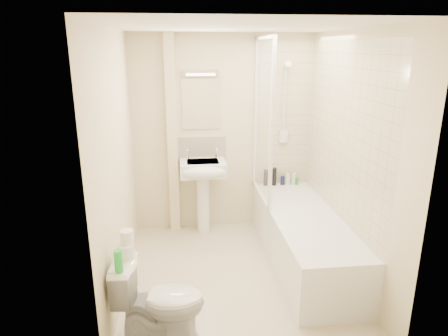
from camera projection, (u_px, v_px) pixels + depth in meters
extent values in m
plane|color=beige|center=(236.00, 275.00, 4.07)|extent=(2.50, 2.50, 0.00)
cube|color=beige|center=(223.00, 135.00, 4.91)|extent=(2.20, 0.02, 2.40)
cube|color=beige|center=(117.00, 166.00, 3.61)|extent=(0.02, 2.50, 2.40)
cube|color=beige|center=(350.00, 159.00, 3.84)|extent=(0.02, 2.50, 2.40)
cube|color=white|center=(239.00, 26.00, 3.38)|extent=(2.20, 2.50, 0.02)
cube|color=beige|center=(283.00, 116.00, 4.92)|extent=(0.70, 0.01, 1.75)
cube|color=beige|center=(343.00, 132.00, 3.96)|extent=(0.01, 2.10, 1.75)
cube|color=beige|center=(172.00, 137.00, 4.79)|extent=(0.12, 0.12, 2.40)
cube|color=beige|center=(202.00, 149.00, 4.92)|extent=(0.60, 0.02, 0.30)
cube|color=white|center=(201.00, 104.00, 4.76)|extent=(0.46, 0.01, 0.60)
cube|color=silver|center=(201.00, 73.00, 4.64)|extent=(0.42, 0.07, 0.07)
cube|color=white|center=(303.00, 238.00, 4.26)|extent=(0.70, 2.10, 0.55)
cube|color=white|center=(304.00, 219.00, 4.20)|extent=(0.56, 1.96, 0.05)
cube|color=white|center=(263.00, 120.00, 4.46)|extent=(0.01, 0.90, 1.80)
cube|color=white|center=(256.00, 114.00, 4.86)|extent=(0.04, 0.04, 1.80)
cube|color=white|center=(272.00, 128.00, 4.03)|extent=(0.04, 0.04, 1.80)
cube|color=white|center=(265.00, 38.00, 4.20)|extent=(0.04, 0.90, 0.04)
cube|color=white|center=(261.00, 194.00, 4.71)|extent=(0.04, 0.90, 0.03)
cylinder|color=white|center=(284.00, 106.00, 4.86)|extent=(0.02, 0.02, 0.90)
cylinder|color=white|center=(283.00, 142.00, 4.99)|extent=(0.05, 0.05, 0.02)
cylinder|color=white|center=(286.00, 68.00, 4.73)|extent=(0.05, 0.05, 0.02)
cylinder|color=white|center=(288.00, 65.00, 4.66)|extent=(0.08, 0.11, 0.11)
cube|color=white|center=(283.00, 136.00, 4.96)|extent=(0.10, 0.05, 0.14)
cylinder|color=white|center=(283.00, 102.00, 4.82)|extent=(0.01, 0.13, 0.84)
cylinder|color=white|center=(203.00, 204.00, 4.96)|extent=(0.16, 0.16, 0.73)
cube|color=white|center=(203.00, 168.00, 4.80)|extent=(0.55, 0.42, 0.17)
ellipsoid|color=white|center=(204.00, 172.00, 4.64)|extent=(0.55, 0.23, 0.17)
cube|color=silver|center=(203.00, 163.00, 4.78)|extent=(0.38, 0.27, 0.04)
cylinder|color=white|center=(187.00, 155.00, 4.85)|extent=(0.03, 0.03, 0.10)
cylinder|color=white|center=(217.00, 154.00, 4.88)|extent=(0.03, 0.03, 0.10)
sphere|color=white|center=(187.00, 151.00, 4.83)|extent=(0.04, 0.04, 0.04)
sphere|color=white|center=(217.00, 150.00, 4.87)|extent=(0.04, 0.04, 0.04)
cylinder|color=black|center=(266.00, 178.00, 5.04)|extent=(0.05, 0.05, 0.20)
cylinder|color=black|center=(274.00, 177.00, 5.05)|extent=(0.06, 0.06, 0.23)
cylinder|color=#121750|center=(283.00, 181.00, 5.08)|extent=(0.05, 0.05, 0.11)
cylinder|color=beige|center=(288.00, 179.00, 5.08)|extent=(0.06, 0.06, 0.15)
cylinder|color=silver|center=(294.00, 179.00, 5.09)|extent=(0.06, 0.06, 0.15)
cylinder|color=green|center=(296.00, 181.00, 5.10)|extent=(0.07, 0.07, 0.09)
imported|color=white|center=(160.00, 301.00, 3.08)|extent=(0.51, 0.75, 0.70)
cylinder|color=white|center=(126.00, 251.00, 3.02)|extent=(0.12, 0.12, 0.11)
cylinder|color=white|center=(127.00, 237.00, 3.01)|extent=(0.10, 0.10, 0.11)
cylinder|color=green|center=(118.00, 261.00, 2.82)|extent=(0.06, 0.06, 0.16)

